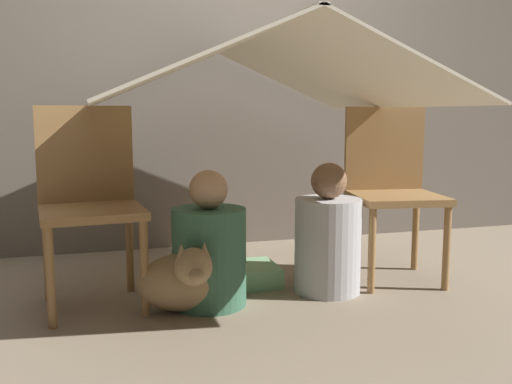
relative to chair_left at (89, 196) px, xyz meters
name	(u,v)px	position (x,y,z in m)	size (l,w,h in m)	color
ground_plane	(260,297)	(0.76, -0.15, -0.50)	(8.80, 8.80, 0.00)	gray
wall_back	(208,53)	(0.76, 1.02, 0.75)	(7.00, 0.05, 2.50)	#6B6056
chair_left	(89,196)	(0.00, 0.00, 0.00)	(0.48, 0.48, 0.90)	olive
chair_right	(391,184)	(1.53, 0.00, 0.00)	(0.50, 0.50, 0.90)	olive
sheet_canopy	(256,70)	(0.76, -0.08, 0.57)	(1.51, 1.59, 0.33)	silver
person_front	(209,251)	(0.51, -0.18, -0.25)	(0.34, 0.34, 0.62)	#38664C
person_second	(328,239)	(1.10, -0.15, -0.24)	(0.32, 0.32, 0.63)	#B2B2B7
dog	(188,279)	(0.40, -0.25, -0.35)	(0.44, 0.40, 0.34)	#9E7F56
floor_cushion	(241,275)	(0.73, 0.07, -0.45)	(0.37, 0.29, 0.10)	#7FB27F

